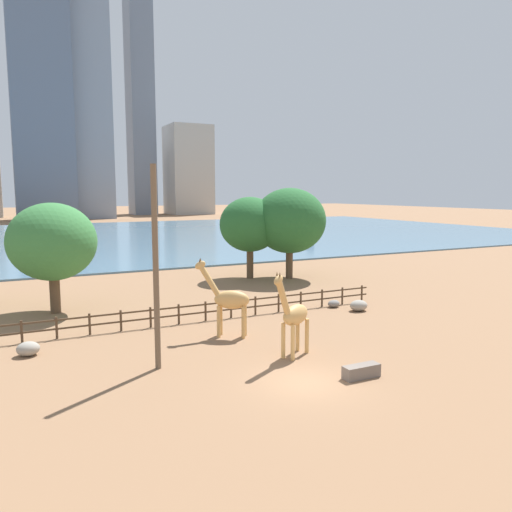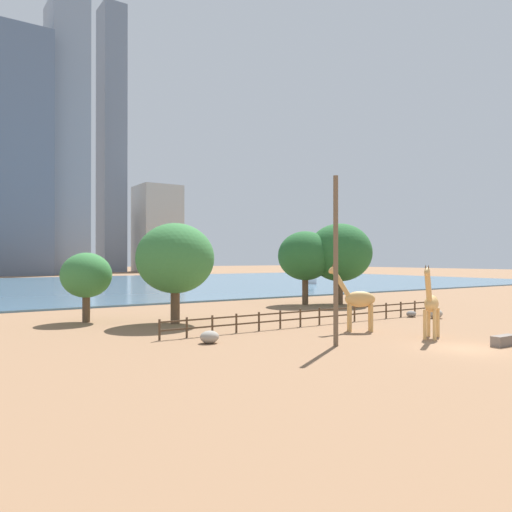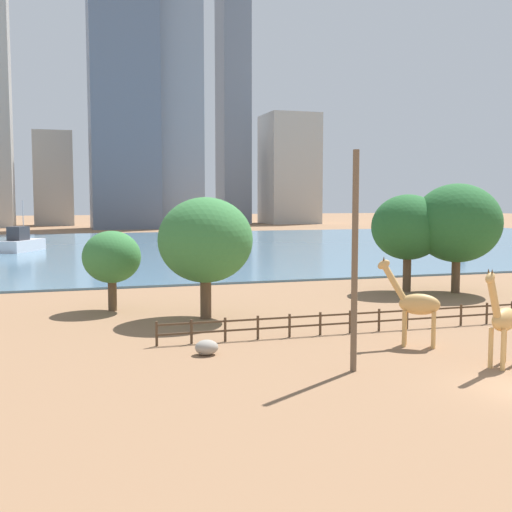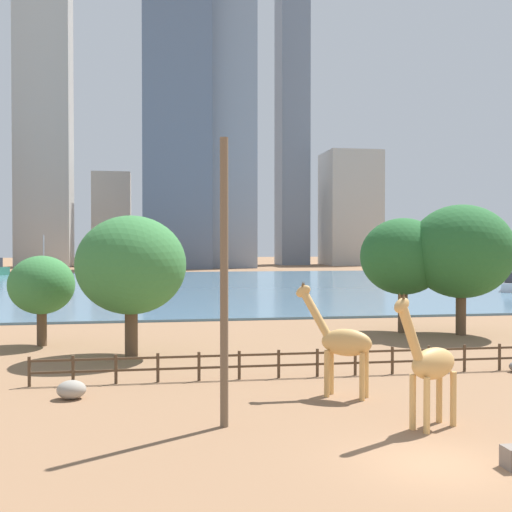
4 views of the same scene
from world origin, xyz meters
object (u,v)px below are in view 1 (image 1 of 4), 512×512
(tree_right_tall, at_px, (290,221))
(utility_pole, at_px, (156,269))
(boulder_small, at_px, (28,349))
(boulder_near_fence, at_px, (334,304))
(giraffe_companion, at_px, (228,299))
(tree_left_small, at_px, (52,242))
(boulder_by_pole, at_px, (359,306))
(boat_tug, at_px, (311,233))
(giraffe_tall, at_px, (294,315))
(tree_left_large, at_px, (250,225))
(feeding_trough, at_px, (361,371))

(tree_right_tall, bearing_deg, utility_pole, -133.85)
(boulder_small, bearing_deg, boulder_near_fence, 5.61)
(giraffe_companion, bearing_deg, utility_pole, 67.65)
(tree_left_small, bearing_deg, boulder_small, -102.54)
(boulder_by_pole, height_order, boat_tug, boat_tug)
(giraffe_companion, relative_size, tree_right_tall, 0.52)
(boulder_small, bearing_deg, giraffe_companion, -7.44)
(giraffe_tall, bearing_deg, tree_right_tall, -147.73)
(boulder_by_pole, bearing_deg, boulder_near_fence, 118.94)
(utility_pole, xyz_separation_m, boulder_small, (-5.56, 4.82, -4.49))
(boulder_small, xyz_separation_m, tree_left_large, (20.45, 16.02, 4.90))
(boulder_near_fence, relative_size, boulder_by_pole, 0.70)
(tree_left_large, xyz_separation_m, tree_right_tall, (3.43, -1.76, 0.37))
(giraffe_tall, relative_size, boat_tug, 0.81)
(feeding_trough, bearing_deg, utility_pole, 146.43)
(boulder_by_pole, distance_m, tree_left_large, 16.49)
(tree_left_large, xyz_separation_m, boat_tug, (27.47, 32.09, -4.24))
(giraffe_companion, xyz_separation_m, tree_left_small, (-8.63, 10.73, 2.78))
(tree_right_tall, xyz_separation_m, tree_left_small, (-21.81, -4.92, -0.65))
(utility_pole, relative_size, boat_tug, 1.70)
(boulder_near_fence, xyz_separation_m, tree_right_tall, (3.29, 12.24, 5.38))
(giraffe_tall, bearing_deg, boulder_small, -54.85)
(giraffe_companion, height_order, boulder_near_fence, giraffe_companion)
(giraffe_tall, bearing_deg, utility_pole, -39.59)
(utility_pole, bearing_deg, boulder_by_pole, 17.79)
(giraffe_tall, xyz_separation_m, boulder_small, (-12.30, 6.18, -1.80))
(boat_tug, bearing_deg, boulder_small, 167.66)
(boulder_by_pole, height_order, boulder_small, boulder_by_pole)
(tree_left_large, height_order, tree_right_tall, tree_right_tall)
(boat_tug, bearing_deg, feeding_trough, -177.98)
(giraffe_tall, xyz_separation_m, boulder_by_pole, (9.23, 6.49, -1.79))
(boulder_near_fence, bearing_deg, boat_tug, 59.33)
(giraffe_tall, distance_m, tree_left_large, 23.85)
(giraffe_tall, relative_size, boulder_small, 4.02)
(boulder_near_fence, relative_size, tree_left_small, 0.12)
(boulder_by_pole, bearing_deg, boat_tug, 61.10)
(boulder_by_pole, height_order, tree_left_large, tree_left_large)
(giraffe_tall, distance_m, giraffe_companion, 5.03)
(feeding_trough, bearing_deg, tree_right_tall, 67.08)
(giraffe_tall, xyz_separation_m, boat_tug, (35.62, 54.28, -1.14))
(giraffe_companion, relative_size, tree_left_small, 0.60)
(tree_right_tall, bearing_deg, boat_tug, 54.62)
(tree_right_tall, xyz_separation_m, boat_tug, (24.04, 33.85, -4.61))
(feeding_trough, bearing_deg, boulder_by_pole, 52.67)
(tree_left_large, bearing_deg, boat_tug, 49.43)
(giraffe_companion, bearing_deg, tree_right_tall, -95.96)
(tree_left_large, bearing_deg, giraffe_tall, -110.17)
(giraffe_tall, height_order, utility_pole, utility_pole)
(giraffe_companion, bearing_deg, boat_tug, -92.82)
(giraffe_tall, xyz_separation_m, giraffe_companion, (-1.59, 4.78, 0.04))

